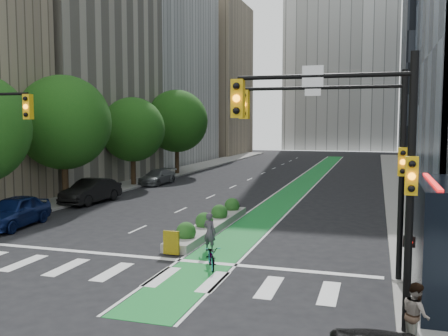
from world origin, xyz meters
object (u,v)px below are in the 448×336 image
Objects in this scene: bicycle at (211,256)px; parked_car_left_mid at (91,191)px; parked_car_left_far at (157,177)px; median_planter at (211,223)px; pedestrian_near at (416,314)px; cyclist at (210,232)px; parked_car_left_near at (14,212)px.

bicycle is 17.73m from parked_car_left_mid.
bicycle is at bearing -56.06° from parked_car_left_far.
pedestrian_near is (9.19, -11.63, 0.57)m from median_planter.
cyclist reaches higher than parked_car_left_mid.
cyclist is (1.33, -4.14, 0.48)m from median_planter.
parked_car_left_near is at bearing -84.00° from parked_car_left_far.
cyclist is at bearing -55.16° from parked_car_left_far.
median_planter is 6.01× the size of cyclist.
parked_car_left_far is (-0.41, 19.07, -0.17)m from parked_car_left_near.
parked_car_left_mid is 26.40m from pedestrian_near.
cyclist reaches higher than median_planter.
parked_car_left_far is (-12.88, 23.09, 0.22)m from bicycle.
median_planter is at bearing 6.56° from parked_car_left_near.
pedestrian_near is (19.48, -9.21, 0.10)m from parked_car_left_near.
parked_car_left_near reaches higher than parked_car_left_mid.
median_planter is at bearing -52.50° from parked_car_left_far.
cyclist is at bearing 28.66° from pedestrian_near.
median_planter is at bearing -53.95° from cyclist.
pedestrian_near is at bearing 154.56° from cyclist.
cyclist reaches higher than parked_car_left_near.
parked_car_left_near is at bearing -82.98° from parked_car_left_mid.
bicycle is 0.34× the size of parked_car_left_mid.
parked_car_left_far reaches higher than median_planter.
pedestrian_near reaches higher than parked_car_left_far.
parked_car_left_far is (-10.70, 16.65, 0.30)m from median_planter.
parked_car_left_mid is (-0.41, 8.15, -0.00)m from parked_car_left_near.
cyclist is 0.34× the size of parked_car_left_mid.
parked_car_left_mid is (-12.03, 9.87, -0.02)m from cyclist.
median_planter is 4.37m from cyclist.
pedestrian_near is at bearing -31.97° from parked_car_left_near.
pedestrian_near is at bearing -50.10° from parked_car_left_far.
median_planter is at bearing 20.62° from pedestrian_near.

